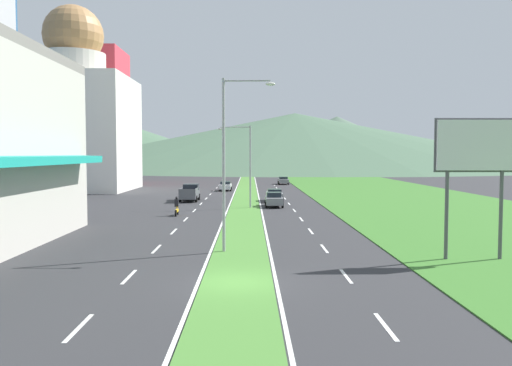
# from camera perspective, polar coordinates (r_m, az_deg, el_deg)

# --- Properties ---
(ground_plane) EXTENTS (600.00, 600.00, 0.00)m
(ground_plane) POSITION_cam_1_polar(r_m,az_deg,el_deg) (23.39, -2.10, -11.02)
(ground_plane) COLOR #2D2D30
(grass_median) EXTENTS (3.20, 240.00, 0.06)m
(grass_median) POSITION_cam_1_polar(r_m,az_deg,el_deg) (82.86, -1.07, -0.74)
(grass_median) COLOR #477F33
(grass_median) RESTS_ON ground_plane
(grass_verge_right) EXTENTS (24.00, 240.00, 0.06)m
(grass_verge_right) POSITION_cam_1_polar(r_m,az_deg,el_deg) (85.25, 12.92, -0.71)
(grass_verge_right) COLOR #387028
(grass_verge_right) RESTS_ON ground_plane
(lane_dash_left_2) EXTENTS (0.16, 2.80, 0.01)m
(lane_dash_left_2) POSITION_cam_1_polar(r_m,az_deg,el_deg) (18.68, -18.98, -14.88)
(lane_dash_left_2) COLOR silver
(lane_dash_left_2) RESTS_ON ground_plane
(lane_dash_left_3) EXTENTS (0.16, 2.80, 0.01)m
(lane_dash_left_3) POSITION_cam_1_polar(r_m,az_deg,el_deg) (25.25, -13.85, -10.03)
(lane_dash_left_3) COLOR silver
(lane_dash_left_3) RESTS_ON ground_plane
(lane_dash_left_4) EXTENTS (0.16, 2.80, 0.01)m
(lane_dash_left_4) POSITION_cam_1_polar(r_m,az_deg,el_deg) (32.05, -10.94, -7.17)
(lane_dash_left_4) COLOR silver
(lane_dash_left_4) RESTS_ON ground_plane
(lane_dash_left_5) EXTENTS (0.16, 2.80, 0.01)m
(lane_dash_left_5) POSITION_cam_1_polar(r_m,az_deg,el_deg) (38.95, -9.08, -5.31)
(lane_dash_left_5) COLOR silver
(lane_dash_left_5) RESTS_ON ground_plane
(lane_dash_left_6) EXTENTS (0.16, 2.80, 0.01)m
(lane_dash_left_6) POSITION_cam_1_polar(r_m,az_deg,el_deg) (45.91, -7.79, -4.00)
(lane_dash_left_6) COLOR silver
(lane_dash_left_6) RESTS_ON ground_plane
(lane_dash_left_7) EXTENTS (0.16, 2.80, 0.01)m
(lane_dash_left_7) POSITION_cam_1_polar(r_m,az_deg,el_deg) (52.90, -6.84, -3.04)
(lane_dash_left_7) COLOR silver
(lane_dash_left_7) RESTS_ON ground_plane
(lane_dash_left_8) EXTENTS (0.16, 2.80, 0.01)m
(lane_dash_left_8) POSITION_cam_1_polar(r_m,az_deg,el_deg) (59.91, -6.11, -2.30)
(lane_dash_left_8) COLOR silver
(lane_dash_left_8) RESTS_ON ground_plane
(lane_dash_left_9) EXTENTS (0.16, 2.80, 0.01)m
(lane_dash_left_9) POSITION_cam_1_polar(r_m,az_deg,el_deg) (66.94, -5.53, -1.72)
(lane_dash_left_9) COLOR silver
(lane_dash_left_9) RESTS_ON ground_plane
(lane_dash_left_10) EXTENTS (0.16, 2.80, 0.01)m
(lane_dash_left_10) POSITION_cam_1_polar(r_m,az_deg,el_deg) (73.99, -5.07, -1.25)
(lane_dash_left_10) COLOR silver
(lane_dash_left_10) RESTS_ON ground_plane
(lane_dash_left_11) EXTENTS (0.16, 2.80, 0.01)m
(lane_dash_left_11) POSITION_cam_1_polar(r_m,az_deg,el_deg) (81.03, -4.69, -0.86)
(lane_dash_left_11) COLOR silver
(lane_dash_left_11) RESTS_ON ground_plane
(lane_dash_left_12) EXTENTS (0.16, 2.80, 0.01)m
(lane_dash_left_12) POSITION_cam_1_polar(r_m,az_deg,el_deg) (88.09, -4.36, -0.53)
(lane_dash_left_12) COLOR silver
(lane_dash_left_12) RESTS_ON ground_plane
(lane_dash_left_13) EXTENTS (0.16, 2.80, 0.01)m
(lane_dash_left_13) POSITION_cam_1_polar(r_m,az_deg,el_deg) (95.15, -4.09, -0.25)
(lane_dash_left_13) COLOR silver
(lane_dash_left_13) RESTS_ON ground_plane
(lane_dash_right_2) EXTENTS (0.16, 2.80, 0.01)m
(lane_dash_right_2) POSITION_cam_1_polar(r_m,az_deg,el_deg) (18.36, 14.13, -15.12)
(lane_dash_right_2) COLOR silver
(lane_dash_right_2) RESTS_ON ground_plane
(lane_dash_right_3) EXTENTS (0.16, 2.80, 0.01)m
(lane_dash_right_3) POSITION_cam_1_polar(r_m,az_deg,el_deg) (25.02, 9.92, -10.11)
(lane_dash_right_3) COLOR silver
(lane_dash_right_3) RESTS_ON ground_plane
(lane_dash_right_4) EXTENTS (0.16, 2.80, 0.01)m
(lane_dash_right_4) POSITION_cam_1_polar(r_m,az_deg,el_deg) (31.87, 7.56, -7.20)
(lane_dash_right_4) COLOR silver
(lane_dash_right_4) RESTS_ON ground_plane
(lane_dash_right_5) EXTENTS (0.16, 2.80, 0.01)m
(lane_dash_right_5) POSITION_cam_1_polar(r_m,az_deg,el_deg) (38.80, 6.06, -5.32)
(lane_dash_right_5) COLOR silver
(lane_dash_right_5) RESTS_ON ground_plane
(lane_dash_right_6) EXTENTS (0.16, 2.80, 0.01)m
(lane_dash_right_6) POSITION_cam_1_polar(r_m,az_deg,el_deg) (45.78, 5.02, -4.01)
(lane_dash_right_6) COLOR silver
(lane_dash_right_6) RESTS_ON ground_plane
(lane_dash_right_7) EXTENTS (0.16, 2.80, 0.01)m
(lane_dash_right_7) POSITION_cam_1_polar(r_m,az_deg,el_deg) (52.79, 4.26, -3.04)
(lane_dash_right_7) COLOR silver
(lane_dash_right_7) RESTS_ON ground_plane
(lane_dash_right_8) EXTENTS (0.16, 2.80, 0.01)m
(lane_dash_right_8) POSITION_cam_1_polar(r_m,az_deg,el_deg) (59.82, 3.67, -2.30)
(lane_dash_right_8) COLOR silver
(lane_dash_right_8) RESTS_ON ground_plane
(lane_dash_right_9) EXTENTS (0.16, 2.80, 0.01)m
(lane_dash_right_9) POSITION_cam_1_polar(r_m,az_deg,el_deg) (66.86, 3.21, -1.72)
(lane_dash_right_9) COLOR silver
(lane_dash_right_9) RESTS_ON ground_plane
(lane_dash_right_10) EXTENTS (0.16, 2.80, 0.01)m
(lane_dash_right_10) POSITION_cam_1_polar(r_m,az_deg,el_deg) (73.91, 2.84, -1.25)
(lane_dash_right_10) COLOR silver
(lane_dash_right_10) RESTS_ON ground_plane
(lane_dash_right_11) EXTENTS (0.16, 2.80, 0.01)m
(lane_dash_right_11) POSITION_cam_1_polar(r_m,az_deg,el_deg) (80.96, 2.53, -0.86)
(lane_dash_right_11) COLOR silver
(lane_dash_right_11) RESTS_ON ground_plane
(lane_dash_right_12) EXTENTS (0.16, 2.80, 0.01)m
(lane_dash_right_12) POSITION_cam_1_polar(r_m,az_deg,el_deg) (88.02, 2.28, -0.53)
(lane_dash_right_12) COLOR silver
(lane_dash_right_12) RESTS_ON ground_plane
(lane_dash_right_13) EXTENTS (0.16, 2.80, 0.01)m
(lane_dash_right_13) POSITION_cam_1_polar(r_m,az_deg,el_deg) (95.09, 2.06, -0.25)
(lane_dash_right_13) COLOR silver
(lane_dash_right_13) RESTS_ON ground_plane
(edge_line_median_left) EXTENTS (0.16, 240.00, 0.01)m
(edge_line_median_left) POSITION_cam_1_polar(r_m,az_deg,el_deg) (82.90, -2.28, -0.76)
(edge_line_median_left) COLOR silver
(edge_line_median_left) RESTS_ON ground_plane
(edge_line_median_right) EXTENTS (0.16, 240.00, 0.01)m
(edge_line_median_right) POSITION_cam_1_polar(r_m,az_deg,el_deg) (82.87, 0.14, -0.76)
(edge_line_median_right) COLOR silver
(edge_line_median_right) RESTS_ON ground_plane
(domed_building) EXTENTS (17.54, 17.54, 29.10)m
(domed_building) POSITION_cam_1_polar(r_m,az_deg,el_deg) (87.34, -19.39, 6.76)
(domed_building) COLOR silver
(domed_building) RESTS_ON ground_plane
(midrise_colored) EXTENTS (12.04, 12.04, 25.95)m
(midrise_colored) POSITION_cam_1_polar(r_m,az_deg,el_deg) (106.48, -17.60, 6.96)
(midrise_colored) COLOR #D83847
(midrise_colored) RESTS_ON ground_plane
(hill_far_left) EXTENTS (174.96, 174.96, 29.19)m
(hill_far_left) POSITION_cam_1_polar(r_m,az_deg,el_deg) (302.90, -17.94, 4.73)
(hill_far_left) COLOR #47664C
(hill_far_left) RESTS_ON ground_plane
(hill_far_center) EXTENTS (237.60, 237.60, 25.08)m
(hill_far_center) POSITION_cam_1_polar(r_m,az_deg,el_deg) (245.94, 4.32, 4.79)
(hill_far_center) COLOR #47664C
(hill_far_center) RESTS_ON ground_plane
(hill_far_right) EXTENTS (130.25, 130.25, 28.98)m
(hill_far_right) POSITION_cam_1_polar(r_m,az_deg,el_deg) (323.33, 8.92, 4.73)
(hill_far_right) COLOR #516B56
(hill_far_right) RESTS_ON ground_plane
(street_lamp_near) EXTENTS (3.08, 0.34, 10.13)m
(street_lamp_near) POSITION_cam_1_polar(r_m,az_deg,el_deg) (29.99, -3.00, 3.29)
(street_lamp_near) COLOR #99999E
(street_lamp_near) RESTS_ON ground_plane
(street_lamp_mid) EXTENTS (3.54, 0.28, 8.76)m
(street_lamp_mid) POSITION_cam_1_polar(r_m,az_deg,el_deg) (54.73, -1.09, 2.57)
(street_lamp_mid) COLOR #99999E
(street_lamp_mid) RESTS_ON ground_plane
(billboard_roadside) EXTENTS (4.43, 0.28, 7.68)m
(billboard_roadside) POSITION_cam_1_polar(r_m,az_deg,el_deg) (30.10, 23.11, 3.00)
(billboard_roadside) COLOR #4C4C51
(billboard_roadside) RESTS_ON ground_plane
(car_0) EXTENTS (1.90, 4.38, 1.47)m
(car_0) POSITION_cam_1_polar(r_m,az_deg,el_deg) (81.19, -3.39, -0.32)
(car_0) COLOR silver
(car_0) RESTS_ON ground_plane
(car_2) EXTENTS (1.99, 4.38, 1.43)m
(car_2) POSITION_cam_1_polar(r_m,az_deg,el_deg) (98.20, 3.03, 0.29)
(car_2) COLOR slate
(car_2) RESTS_ON ground_plane
(car_3) EXTENTS (2.02, 4.69, 1.49)m
(car_3) POSITION_cam_1_polar(r_m,az_deg,el_deg) (62.75, 2.05, -1.33)
(car_3) COLOR slate
(car_3) RESTS_ON ground_plane
(car_4) EXTENTS (1.94, 4.21, 1.58)m
(car_4) POSITION_cam_1_polar(r_m,az_deg,el_deg) (56.31, 2.00, -1.83)
(car_4) COLOR slate
(car_4) RESTS_ON ground_plane
(pickup_truck_0) EXTENTS (2.18, 5.40, 2.00)m
(pickup_truck_0) POSITION_cam_1_polar(r_m,az_deg,el_deg) (63.95, -7.31, -1.09)
(pickup_truck_0) COLOR #515459
(pickup_truck_0) RESTS_ON ground_plane
(motorcycle_rider) EXTENTS (0.36, 2.00, 1.80)m
(motorcycle_rider) POSITION_cam_1_polar(r_m,az_deg,el_deg) (48.73, -8.75, -2.72)
(motorcycle_rider) COLOR black
(motorcycle_rider) RESTS_ON ground_plane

